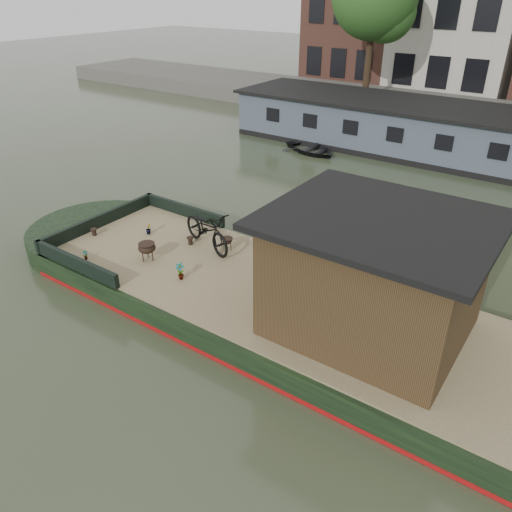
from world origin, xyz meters
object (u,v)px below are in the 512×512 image
Objects in this scene: potted_plant_a at (180,271)px; brazier_rear at (227,244)px; cabin at (374,274)px; dinghy at (311,146)px; bicycle at (207,229)px; brazier_front at (147,252)px.

potted_plant_a is 1.75m from brazier_rear.
cabin is 13.79m from dinghy.
cabin reaches higher than bicycle.
brazier_rear is at bearing -54.85° from bicycle.
brazier_front reaches higher than brazier_rear.
bicycle reaches higher than potted_plant_a.
cabin is 4.49m from potted_plant_a.
brazier_rear is (-4.30, 0.95, -1.05)m from cabin.
dinghy is at bearing 108.10° from brazier_rear.
brazier_rear is at bearing 89.79° from potted_plant_a.
bicycle is at bearing 108.19° from potted_plant_a.
bicycle is 5.64× the size of brazier_rear.
brazier_front is 0.17× the size of dinghy.
bicycle is at bearing -145.27° from dinghy.
potted_plant_a is at bearing -90.21° from brazier_rear.
cabin is at bearing -80.65° from bicycle.
dinghy is at bearing 105.60° from potted_plant_a.
potted_plant_a is 1.22× the size of brazier_rear.
brazier_front is 2.01m from brazier_rear.
bicycle reaches higher than dinghy.
cabin is at bearing -12.41° from brazier_rear.
potted_plant_a is at bearing -169.44° from cabin.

